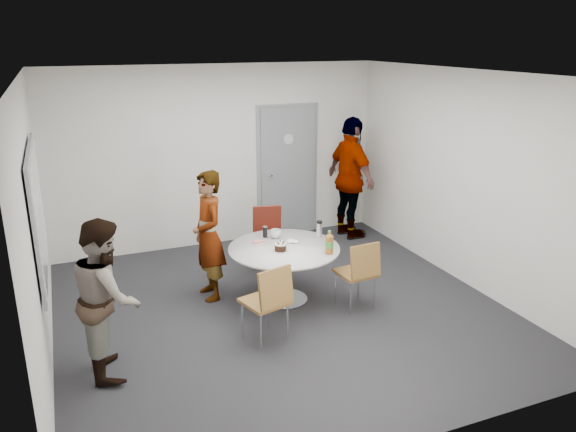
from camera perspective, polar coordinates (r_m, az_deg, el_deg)
name	(u,v)px	position (r m, az deg, el deg)	size (l,w,h in m)	color
floor	(281,310)	(6.70, -0.70, -9.49)	(5.00, 5.00, 0.00)	black
ceiling	(280,74)	(5.96, -0.80, 14.24)	(5.00, 5.00, 0.00)	silver
wall_back	(219,157)	(8.50, -7.01, 6.01)	(5.00, 5.00, 0.00)	silver
wall_left	(35,228)	(5.80, -24.35, -1.10)	(5.00, 5.00, 0.00)	silver
wall_right	(464,179)	(7.45, 17.45, 3.64)	(5.00, 5.00, 0.00)	silver
wall_front	(410,290)	(4.12, 12.32, -7.36)	(5.00, 5.00, 0.00)	silver
door	(287,172)	(8.90, -0.06, 4.54)	(1.02, 0.17, 2.12)	gray
whiteboard	(38,211)	(5.96, -24.07, 0.44)	(0.04, 1.90, 1.25)	gray
table	(286,255)	(6.69, -0.22, -3.94)	(1.32, 1.32, 0.97)	silver
chair_near_left	(269,297)	(5.79, -1.90, -8.23)	(0.51, 0.54, 0.88)	brown
chair_near_right	(360,269)	(6.54, 7.30, -5.36)	(0.43, 0.47, 0.85)	brown
chair_far	(268,231)	(7.67, -2.04, -1.57)	(0.49, 0.53, 0.86)	#5E1D12
person_main	(209,236)	(6.78, -8.08, -2.01)	(0.58, 0.38, 1.59)	#A5C6EA
person_left	(107,297)	(5.53, -17.94, -7.84)	(0.74, 0.58, 1.52)	white
person_right	(351,178)	(8.81, 6.40, 3.82)	(1.12, 0.47, 1.91)	black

